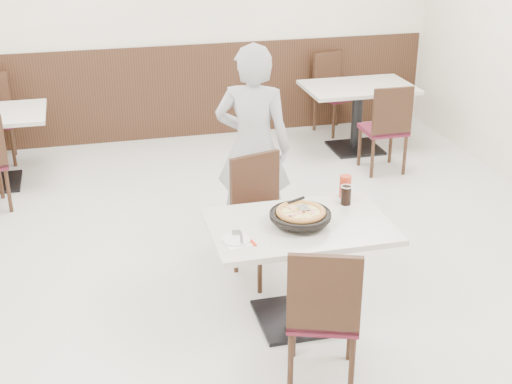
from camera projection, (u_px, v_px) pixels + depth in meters
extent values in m
plane|color=#BABAB5|center=(258.00, 278.00, 5.53)|extent=(7.00, 7.00, 0.00)
cube|color=beige|center=(182.00, 18.00, 8.08)|extent=(6.00, 0.04, 2.80)
cube|color=black|center=(185.00, 92.00, 8.40)|extent=(5.90, 0.03, 1.10)
cylinder|color=black|center=(300.00, 218.00, 4.74)|extent=(0.11, 0.11, 0.04)
cylinder|color=black|center=(300.00, 219.00, 4.68)|extent=(0.37, 0.37, 0.01)
cylinder|color=#B0793C|center=(301.00, 214.00, 4.70)|extent=(0.30, 0.30, 0.02)
cube|color=silver|center=(303.00, 208.00, 4.72)|extent=(0.09, 0.10, 0.00)
cube|color=white|center=(239.00, 241.00, 4.48)|extent=(0.20, 0.20, 0.00)
cylinder|color=silver|center=(236.00, 240.00, 4.48)|extent=(0.18, 0.18, 0.01)
cube|color=silver|center=(241.00, 238.00, 4.48)|extent=(0.05, 0.16, 0.00)
cylinder|color=black|center=(346.00, 196.00, 4.97)|extent=(0.07, 0.07, 0.13)
cylinder|color=#AE2B15|center=(345.00, 186.00, 5.08)|extent=(0.09, 0.09, 0.16)
imported|color=#A1A1A6|center=(253.00, 147.00, 5.76)|extent=(0.73, 0.62, 1.70)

